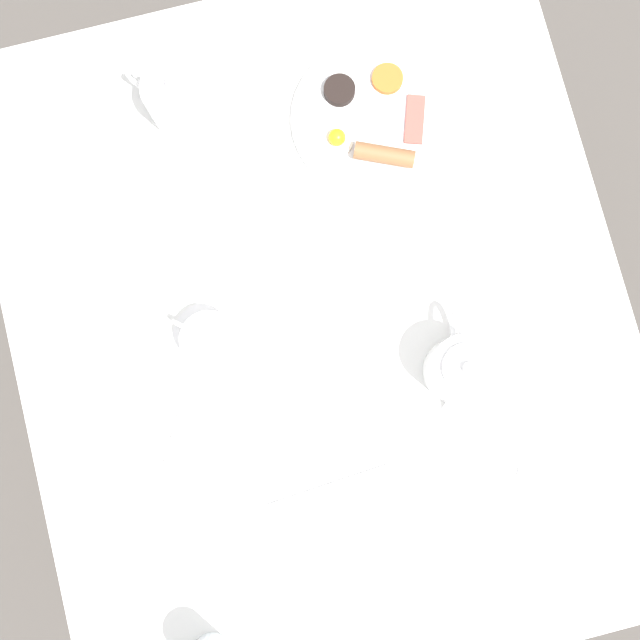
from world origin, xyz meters
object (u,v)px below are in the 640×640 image
object	(u,v)px
teapot_far	(460,368)
knife_by_plate	(329,488)
teapot_near	(177,99)
fork_by_plate	(518,205)
breakfast_plate	(371,120)
napkin_folded	(197,453)
fork_spare	(85,341)
teacup_with_saucer_left	(211,341)
spoon_for_tea	(563,480)

from	to	relation	value
teapot_far	knife_by_plate	world-z (taller)	teapot_far
knife_by_plate	teapot_near	bearing A→B (deg)	-82.90
teapot_near	knife_by_plate	world-z (taller)	teapot_near
teapot_near	knife_by_plate	xyz separation A→B (m)	(-0.08, 0.67, -0.05)
fork_by_plate	knife_by_plate	distance (m)	0.57
breakfast_plate	napkin_folded	xyz separation A→B (m)	(0.42, 0.47, -0.01)
breakfast_plate	fork_spare	xyz separation A→B (m)	(0.55, 0.25, -0.01)
teacup_with_saucer_left	spoon_for_tea	distance (m)	0.61
fork_by_plate	knife_by_plate	world-z (taller)	same
teapot_near	knife_by_plate	size ratio (longest dim) A/B	0.76
knife_by_plate	fork_spare	xyz separation A→B (m)	(0.33, -0.33, 0.00)
fork_by_plate	teacup_with_saucer_left	bearing A→B (deg)	10.20
teapot_far	fork_spare	xyz separation A→B (m)	(0.58, -0.20, -0.05)
teapot_far	fork_spare	bearing A→B (deg)	-98.13
napkin_folded	spoon_for_tea	size ratio (longest dim) A/B	1.08
fork_by_plate	knife_by_plate	xyz separation A→B (m)	(0.42, 0.37, 0.00)
teapot_far	spoon_for_tea	size ratio (longest dim) A/B	1.38
teacup_with_saucer_left	fork_spare	bearing A→B (deg)	-14.97
spoon_for_tea	fork_by_plate	bearing A→B (deg)	-96.66
napkin_folded	teapot_near	bearing A→B (deg)	-100.93
teapot_near	fork_spare	world-z (taller)	teapot_near
teapot_near	napkin_folded	world-z (taller)	teapot_near
breakfast_plate	fork_by_plate	world-z (taller)	breakfast_plate
teapot_near	spoon_for_tea	size ratio (longest dim) A/B	1.11
teapot_far	fork_spare	world-z (taller)	teapot_far
teacup_with_saucer_left	breakfast_plate	bearing A→B (deg)	-139.12
breakfast_plate	spoon_for_tea	bearing A→B (deg)	102.82
fork_by_plate	knife_by_plate	size ratio (longest dim) A/B	0.86
napkin_folded	teapot_far	bearing A→B (deg)	-176.51
fork_by_plate	fork_spare	size ratio (longest dim) A/B	1.14
breakfast_plate	napkin_folded	size ratio (longest dim) A/B	1.81
teacup_with_saucer_left	fork_spare	size ratio (longest dim) A/B	0.91
teapot_near	napkin_folded	xyz separation A→B (m)	(0.11, 0.57, -0.05)
teacup_with_saucer_left	napkin_folded	distance (m)	0.18
breakfast_plate	teapot_near	bearing A→B (deg)	-17.73
teapot_near	teacup_with_saucer_left	xyz separation A→B (m)	(0.04, 0.40, -0.02)
teapot_near	fork_by_plate	bearing A→B (deg)	11.05
teacup_with_saucer_left	fork_by_plate	distance (m)	0.56
teacup_with_saucer_left	fork_by_plate	world-z (taller)	teacup_with_saucer_left
fork_by_plate	teapot_far	bearing A→B (deg)	53.70
breakfast_plate	fork_by_plate	distance (m)	0.29
teacup_with_saucer_left	fork_by_plate	xyz separation A→B (m)	(-0.55, -0.10, -0.03)
napkin_folded	spoon_for_tea	distance (m)	0.59
teapot_near	fork_by_plate	distance (m)	0.59
napkin_folded	fork_by_plate	distance (m)	0.67
fork_by_plate	fork_spare	bearing A→B (deg)	3.34
teapot_near	teacup_with_saucer_left	bearing A→B (deg)	-54.38
teapot_far	fork_by_plate	world-z (taller)	teapot_far
fork_by_plate	fork_spare	distance (m)	0.76
spoon_for_tea	teapot_far	bearing A→B (deg)	-60.07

